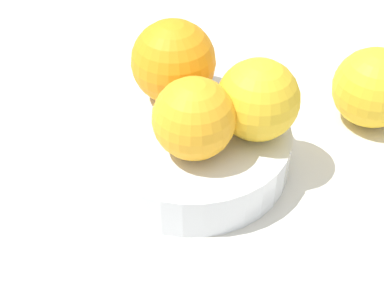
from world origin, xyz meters
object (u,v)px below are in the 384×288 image
at_px(orange_loose_0, 373,88).
at_px(orange_in_bowl_2, 194,119).
at_px(fruit_bowl, 192,148).
at_px(orange_in_bowl_1, 173,62).
at_px(orange_in_bowl_0, 258,100).

bearing_deg(orange_loose_0, orange_in_bowl_2, 167.41).
height_order(fruit_bowl, orange_in_bowl_1, orange_in_bowl_1).
bearing_deg(orange_loose_0, orange_in_bowl_0, 168.95).
xyz_separation_m(orange_in_bowl_1, orange_loose_0, (0.16, -0.12, -0.04)).
relative_size(orange_in_bowl_0, orange_loose_0, 0.90).
height_order(fruit_bowl, orange_loose_0, orange_loose_0).
relative_size(fruit_bowl, orange_loose_0, 2.24).
height_order(fruit_bowl, orange_in_bowl_2, orange_in_bowl_2).
height_order(orange_in_bowl_0, orange_in_bowl_1, orange_in_bowl_1).
bearing_deg(orange_in_bowl_1, orange_in_bowl_0, -76.56).
xyz_separation_m(orange_in_bowl_1, orange_in_bowl_2, (-0.04, -0.07, -0.00)).
bearing_deg(fruit_bowl, orange_in_bowl_2, -126.80).
xyz_separation_m(orange_in_bowl_0, orange_loose_0, (0.14, -0.03, -0.04)).
bearing_deg(orange_in_bowl_2, orange_loose_0, -12.59).
xyz_separation_m(orange_in_bowl_0, orange_in_bowl_2, (-0.06, 0.02, -0.00)).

